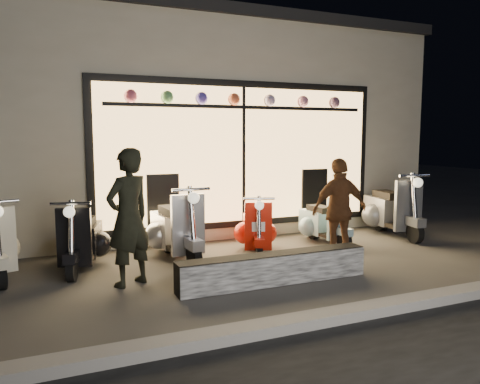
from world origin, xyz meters
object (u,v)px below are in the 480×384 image
Objects in this scene: graffiti_barrier at (274,269)px; woman at (340,210)px; scooter_red at (256,229)px; man at (129,218)px; scooter_silver at (175,229)px.

graffiti_barrier is 1.65× the size of woman.
woman is at bearing -26.28° from scooter_red.
man is 1.12× the size of woman.
man reaches higher than scooter_silver.
woman is at bearing 24.16° from graffiti_barrier.
scooter_red is (1.32, -0.17, -0.07)m from scooter_silver.
scooter_red is at bearing -11.73° from scooter_silver.
scooter_red is at bearing -44.78° from woman.
scooter_silver is 0.89× the size of man.
woman is (2.26, -1.18, 0.33)m from scooter_silver.
man reaches higher than woman.
scooter_silver is 2.57m from woman.
woman is (0.93, -1.00, 0.41)m from scooter_red.
graffiti_barrier is 1.96m from man.
scooter_red is 0.74× the size of man.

